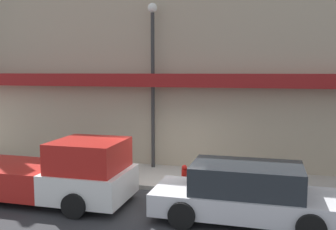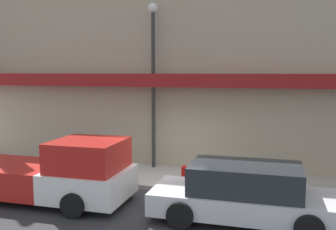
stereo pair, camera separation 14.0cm
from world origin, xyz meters
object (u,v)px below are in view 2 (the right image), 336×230
Objects in this scene: fire_hydrant at (184,175)px; parked_car at (245,194)px; street_lamp at (153,68)px; pickup_truck at (50,174)px.

parked_car is at bearing -46.09° from fire_hydrant.
parked_car is 0.77× the size of street_lamp.
fire_hydrant is at bearing 33.19° from pickup_truck.
pickup_truck reaches higher than fire_hydrant.
fire_hydrant is (3.58, 2.19, -0.35)m from pickup_truck.
parked_car is 7.42× the size of fire_hydrant.
street_lamp is (-3.77, 4.08, 3.25)m from parked_car.
pickup_truck is 1.18× the size of parked_car.
fire_hydrant is at bearing -48.62° from street_lamp.
street_lamp is at bearing 66.41° from pickup_truck.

